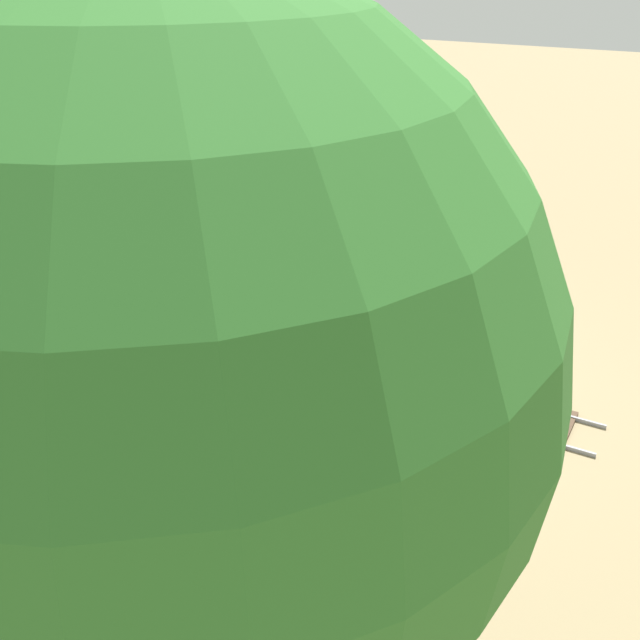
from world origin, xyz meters
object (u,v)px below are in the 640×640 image
park_bench (342,247)px  oak_tree_near (248,20)px  locomotive (406,347)px  passenger_car (236,309)px  oak_tree_distant (178,360)px  conductor_person (312,341)px

park_bench → oak_tree_near: (-1.17, -2.19, 2.75)m
locomotive → passenger_car: bearing=-90.0°
locomotive → oak_tree_distant: oak_tree_distant is taller
passenger_car → conductor_person: size_ratio=1.67×
oak_tree_near → oak_tree_distant: bearing=32.5°
locomotive → conductor_person: 1.30m
passenger_car → oak_tree_distant: bearing=34.1°
passenger_car → locomotive: bearing=90.0°
passenger_car → park_bench: (-2.33, 0.15, -0.00)m
oak_tree_near → oak_tree_distant: oak_tree_near is taller
locomotive → park_bench: size_ratio=1.09×
passenger_car → conductor_person: bearing=55.8°
conductor_person → passenger_car: bearing=-124.2°
passenger_car → conductor_person: conductor_person is taller
conductor_person → park_bench: conductor_person is taller
conductor_person → oak_tree_near: oak_tree_near is taller
oak_tree_distant → park_bench: bearing=-156.9°
park_bench → passenger_car: bearing=-3.7°
park_bench → locomotive: bearing=40.0°
park_bench → oak_tree_near: oak_tree_near is taller
locomotive → passenger_car: passenger_car is taller
locomotive → passenger_car: 2.11m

